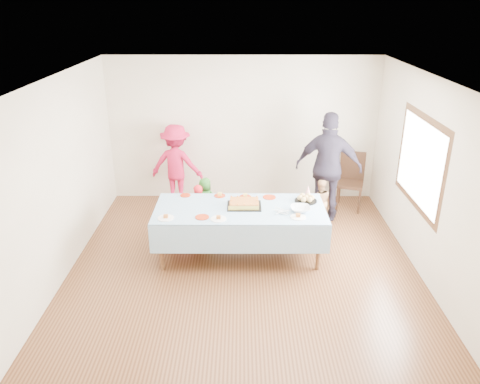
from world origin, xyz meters
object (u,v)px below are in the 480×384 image
object	(u,v)px
birthday_cake	(244,204)
dining_chair	(351,177)
party_table	(240,211)
adult_left	(176,165)

from	to	relation	value
birthday_cake	dining_chair	size ratio (longest dim) A/B	0.48
party_table	dining_chair	bearing A→B (deg)	41.30
party_table	birthday_cake	size ratio (longest dim) A/B	5.01
party_table	dining_chair	xyz separation A→B (m)	(2.04, 1.79, -0.14)
birthday_cake	dining_chair	world-z (taller)	dining_chair
party_table	adult_left	size ratio (longest dim) A/B	1.65
party_table	birthday_cake	xyz separation A→B (m)	(0.06, 0.06, 0.10)
party_table	dining_chair	size ratio (longest dim) A/B	2.39
dining_chair	party_table	bearing A→B (deg)	-122.15
dining_chair	adult_left	size ratio (longest dim) A/B	0.69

